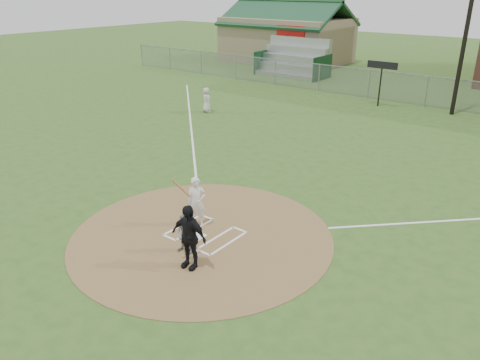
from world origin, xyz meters
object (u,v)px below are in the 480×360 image
Objects in this scene: umpire at (189,237)px; ondeck_player at (206,100)px; batter_at_plate at (197,202)px; catcher at (186,234)px; home_plate at (197,236)px.

umpire is 1.25× the size of ondeck_player.
umpire is at bearing -52.14° from batter_at_plate.
umpire is 1.09× the size of batter_at_plate.
catcher is 1.76m from batter_at_plate.
home_plate is 16.04m from ondeck_player.
umpire reaches higher than ondeck_player.
batter_at_plate is (9.89, -11.60, 0.11)m from ondeck_player.
home_plate is 0.25× the size of umpire.
umpire is at bearing -53.43° from home_plate.
ondeck_player reaches higher than catcher.
home_plate is at bearing -49.27° from batter_at_plate.
ondeck_player reaches higher than home_plate.
batter_at_plate is at bearing 155.97° from ondeck_player.
home_plate is 1.15m from batter_at_plate.
umpire reaches higher than catcher.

